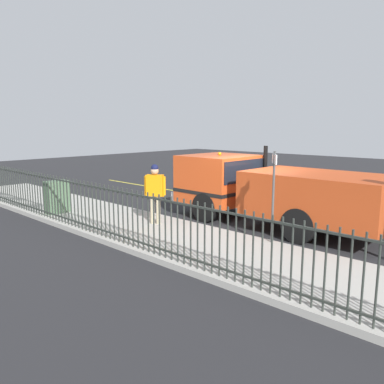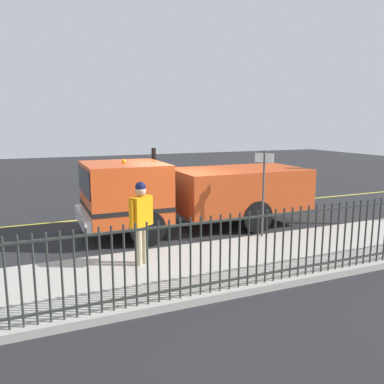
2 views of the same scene
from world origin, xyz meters
The scene contains 8 objects.
ground_plane centered at (0.00, 0.00, 0.00)m, with size 57.45×57.45×0.00m, color #232326.
sidewalk_slab centered at (2.97, 0.00, 0.07)m, with size 3.00×26.12×0.14m, color #A3A099.
lane_marking centered at (-2.78, 0.00, 0.00)m, with size 0.12×23.50×0.01m, color yellow.
work_truck centered at (-0.28, 0.30, 1.22)m, with size 2.47×6.98×2.43m.
worker_standing centered at (2.42, -1.82, 1.26)m, with size 0.48×0.57×1.83m.
iron_fence centered at (4.32, 0.00, 0.87)m, with size 0.04×22.23×1.45m.
traffic_cone centered at (-2.42, -0.07, 0.30)m, with size 0.42×0.42×0.60m, color orange.
street_sign centered at (1.62, 1.80, 1.61)m, with size 0.39×0.36×2.35m.
Camera 2 is at (10.38, -4.03, 3.20)m, focal length 36.60 mm.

